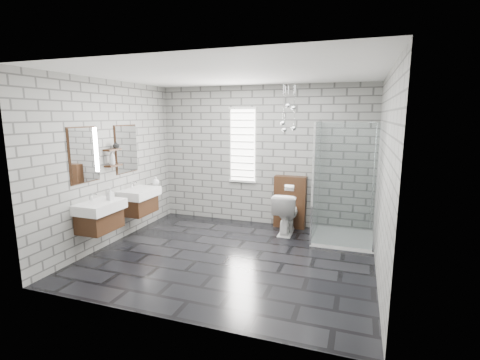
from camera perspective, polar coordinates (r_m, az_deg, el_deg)
The scene contains 20 objects.
floor at distance 5.48m, azimuth -1.60°, elevation -12.44°, with size 4.20×3.60×0.02m, color black.
ceiling at distance 5.08m, azimuth -1.77°, elevation 17.11°, with size 4.20×3.60×0.02m, color white.
wall_back at distance 6.81m, azimuth 3.71°, elevation 3.95°, with size 4.20×0.02×2.70m, color gray.
wall_front at distance 3.50m, azimuth -12.21°, elevation -2.54°, with size 4.20×0.02×2.70m, color gray.
wall_left at distance 6.17m, azimuth -20.37°, elevation 2.63°, with size 0.02×3.60×2.70m, color gray.
wall_right at distance 4.79m, azimuth 22.64°, elevation 0.38°, with size 0.02×3.60×2.70m, color gray.
vanity_left at distance 5.69m, azimuth -22.28°, elevation -4.22°, with size 0.47×0.70×1.57m.
vanity_right at distance 6.45m, azimuth -16.47°, elevation -2.19°, with size 0.47×0.70×1.57m.
shelf_lower at distance 6.08m, azimuth -20.07°, elevation 2.26°, with size 0.14×0.30×0.03m, color #3E2413.
shelf_upper at distance 6.05m, azimuth -20.22°, elevation 4.69°, with size 0.14×0.30×0.03m, color #3E2413.
window at distance 6.88m, azimuth 0.44°, elevation 5.71°, with size 0.56×0.05×1.48m.
cistern_panel at distance 6.73m, azimuth 8.21°, elevation -3.58°, with size 0.60×0.20×1.00m, color #3E2413.
flush_plate at distance 6.56m, azimuth 8.11°, elevation -1.25°, with size 0.18×0.01×0.12m, color silver.
shower_enclosure at distance 6.13m, azimuth 15.74°, elevation -5.25°, with size 1.00×1.00×2.03m.
pendant_cluster at distance 6.20m, azimuth 7.98°, elevation 9.98°, with size 0.27×0.24×0.87m.
toilet at distance 6.43m, azimuth 7.60°, elevation -5.35°, with size 0.42×0.74×0.76m, color white.
soap_bottle_a at distance 5.68m, azimuth -20.54°, elevation -2.14°, with size 0.09×0.09×0.19m, color #B2B2B2.
soap_bottle_b at distance 6.66m, azimuth -13.64°, elevation -0.14°, with size 0.12×0.12×0.16m, color #B2B2B2.
soap_bottle_c at distance 6.03m, azimuth -20.27°, elevation 3.48°, with size 0.09×0.09×0.24m, color #B2B2B2.
vase at distance 6.11m, azimuth -19.68°, elevation 5.45°, with size 0.11×0.11×0.11m, color #B2B2B2.
Camera 1 is at (1.78, -4.72, 2.13)m, focal length 26.00 mm.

